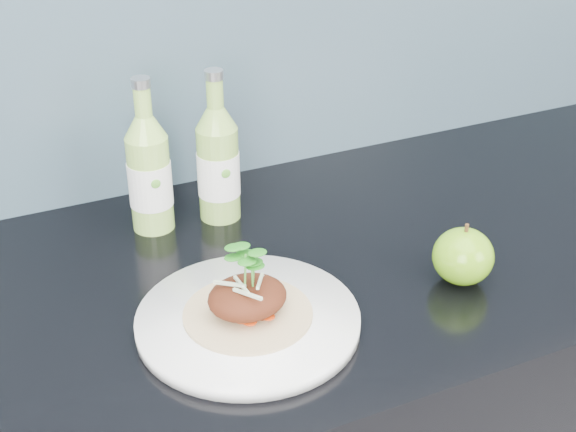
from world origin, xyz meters
The scene contains 5 objects.
dinner_plate centered at (-0.08, 1.59, 0.91)m, with size 0.27×0.27×0.02m.
pork_taco centered at (-0.08, 1.59, 0.94)m, with size 0.15×0.15×0.10m.
green_apple centered at (0.20, 1.56, 0.94)m, with size 0.08×0.08×0.08m.
cider_bottle_left centered at (-0.11, 1.86, 0.99)m, with size 0.07×0.07×0.22m.
cider_bottle_right centered at (-0.02, 1.85, 0.99)m, with size 0.06×0.06×0.22m.
Camera 1 is at (-0.36, 0.88, 1.48)m, focal length 50.00 mm.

